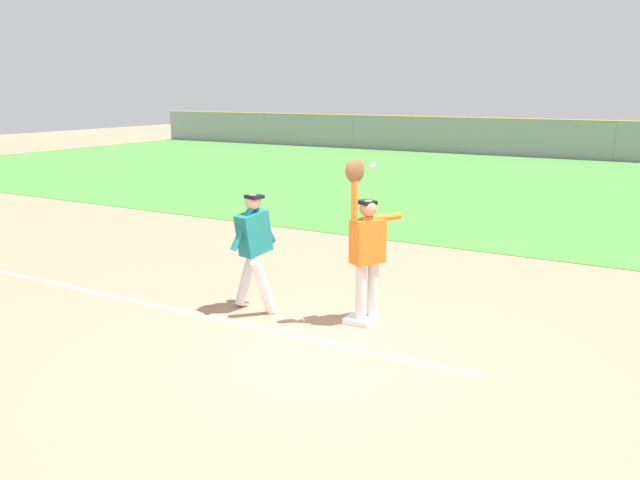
{
  "coord_description": "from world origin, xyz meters",
  "views": [
    {
      "loc": [
        3.82,
        -6.39,
        3.16
      ],
      "look_at": [
        -0.89,
        1.62,
        1.05
      ],
      "focal_mm": 37.38,
      "sensor_mm": 36.0,
      "label": 1
    }
  ],
  "objects_px": {
    "parked_car_blue": "(416,133)",
    "parked_car_black": "(533,137)",
    "first_base": "(361,319)",
    "runner": "(254,244)",
    "fielder": "(366,244)",
    "baseball": "(372,165)"
  },
  "relations": [
    {
      "from": "first_base",
      "to": "runner",
      "type": "height_order",
      "value": "runner"
    },
    {
      "from": "runner",
      "to": "parked_car_blue",
      "type": "height_order",
      "value": "runner"
    },
    {
      "from": "parked_car_black",
      "to": "runner",
      "type": "bearing_deg",
      "value": -79.07
    },
    {
      "from": "baseball",
      "to": "fielder",
      "type": "bearing_deg",
      "value": 160.54
    },
    {
      "from": "fielder",
      "to": "baseball",
      "type": "distance_m",
      "value": 1.07
    },
    {
      "from": "fielder",
      "to": "runner",
      "type": "bearing_deg",
      "value": 40.49
    },
    {
      "from": "runner",
      "to": "parked_car_black",
      "type": "height_order",
      "value": "runner"
    },
    {
      "from": "first_base",
      "to": "parked_car_black",
      "type": "height_order",
      "value": "parked_car_black"
    },
    {
      "from": "baseball",
      "to": "parked_car_blue",
      "type": "distance_m",
      "value": 30.48
    },
    {
      "from": "first_base",
      "to": "parked_car_black",
      "type": "xyz_separation_m",
      "value": [
        -4.34,
        28.44,
        0.63
      ]
    },
    {
      "from": "baseball",
      "to": "parked_car_black",
      "type": "xyz_separation_m",
      "value": [
        -4.47,
        28.44,
        -1.52
      ]
    },
    {
      "from": "runner",
      "to": "parked_car_black",
      "type": "xyz_separation_m",
      "value": [
        -2.76,
        28.75,
        -0.32
      ]
    },
    {
      "from": "first_base",
      "to": "parked_car_blue",
      "type": "distance_m",
      "value": 30.41
    },
    {
      "from": "fielder",
      "to": "first_base",
      "type": "bearing_deg",
      "value": 64.31
    },
    {
      "from": "parked_car_black",
      "to": "baseball",
      "type": "bearing_deg",
      "value": -75.62
    },
    {
      "from": "fielder",
      "to": "runner",
      "type": "relative_size",
      "value": 1.33
    },
    {
      "from": "first_base",
      "to": "parked_car_blue",
      "type": "relative_size",
      "value": 0.08
    },
    {
      "from": "baseball",
      "to": "parked_car_black",
      "type": "bearing_deg",
      "value": 98.94
    },
    {
      "from": "parked_car_blue",
      "to": "parked_car_black",
      "type": "distance_m",
      "value": 6.6
    },
    {
      "from": "fielder",
      "to": "parked_car_blue",
      "type": "height_order",
      "value": "fielder"
    },
    {
      "from": "runner",
      "to": "fielder",
      "type": "bearing_deg",
      "value": 24.48
    },
    {
      "from": "fielder",
      "to": "parked_car_blue",
      "type": "bearing_deg",
      "value": -40.1
    }
  ]
}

